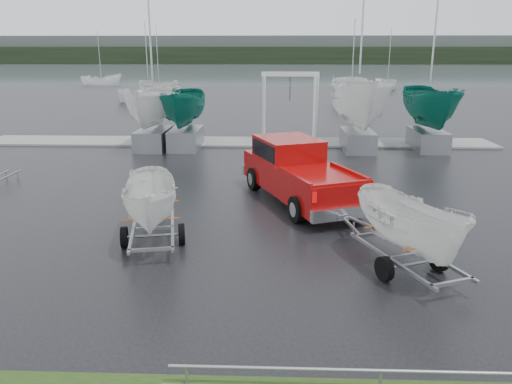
% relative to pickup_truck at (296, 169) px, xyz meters
% --- Properties ---
extents(ground_plane, '(120.00, 120.00, 0.00)m').
position_rel_pickup_truck_xyz_m(ground_plane, '(-3.05, -1.59, -1.13)').
color(ground_plane, black).
rests_on(ground_plane, ground).
extents(lake, '(300.00, 300.00, 0.00)m').
position_rel_pickup_truck_xyz_m(lake, '(-3.05, 98.41, -1.14)').
color(lake, slate).
rests_on(lake, ground).
extents(dock, '(30.00, 3.00, 0.12)m').
position_rel_pickup_truck_xyz_m(dock, '(-3.05, 11.41, -1.08)').
color(dock, gray).
rests_on(dock, ground).
extents(treeline, '(300.00, 8.00, 6.00)m').
position_rel_pickup_truck_xyz_m(treeline, '(-3.05, 168.41, 1.87)').
color(treeline, black).
rests_on(treeline, ground).
extents(far_hill, '(300.00, 6.00, 10.00)m').
position_rel_pickup_truck_xyz_m(far_hill, '(-3.05, 176.41, 3.87)').
color(far_hill, '#4C5651').
rests_on(far_hill, ground).
extents(pickup_truck, '(4.47, 6.85, 2.16)m').
position_rel_pickup_truck_xyz_m(pickup_truck, '(0.00, 0.00, 0.00)').
color(pickup_truck, '#930808').
rests_on(pickup_truck, ground).
extents(trailer_hitched, '(2.44, 3.78, 4.41)m').
position_rel_pickup_truck_xyz_m(trailer_hitched, '(2.53, -6.29, 1.28)').
color(trailer_hitched, gray).
rests_on(trailer_hitched, ground).
extents(trailer_parked, '(1.91, 3.76, 4.45)m').
position_rel_pickup_truck_xyz_m(trailer_parked, '(-4.28, -4.59, 1.30)').
color(trailer_parked, gray).
rests_on(trailer_parked, ground).
extents(boat_hoist, '(3.30, 2.18, 4.12)m').
position_rel_pickup_truck_xyz_m(boat_hoist, '(0.05, 11.41, 1.54)').
color(boat_hoist, silver).
rests_on(boat_hoist, ground).
extents(keelboat_0, '(2.32, 3.20, 10.48)m').
position_rel_pickup_truck_xyz_m(keelboat_0, '(-7.56, 9.41, 2.54)').
color(keelboat_0, gray).
rests_on(keelboat_0, ground).
extents(keelboat_1, '(2.20, 3.20, 6.95)m').
position_rel_pickup_truck_xyz_m(keelboat_1, '(-5.78, 9.61, 2.33)').
color(keelboat_1, gray).
rests_on(keelboat_1, ground).
extents(keelboat_2, '(2.91, 3.20, 11.10)m').
position_rel_pickup_truck_xyz_m(keelboat_2, '(3.75, 9.41, 3.50)').
color(keelboat_2, gray).
rests_on(keelboat_2, ground).
extents(keelboat_3, '(2.41, 3.20, 10.58)m').
position_rel_pickup_truck_xyz_m(keelboat_3, '(7.65, 9.71, 2.69)').
color(keelboat_3, gray).
rests_on(keelboat_3, ground).
extents(mast_rack_2, '(7.00, 0.56, 0.06)m').
position_rel_pickup_truck_xyz_m(mast_rack_2, '(0.95, -11.09, -0.78)').
color(mast_rack_2, gray).
rests_on(mast_rack_2, ground).
extents(moored_boat_0, '(2.65, 2.59, 11.36)m').
position_rel_pickup_truck_xyz_m(moored_boat_0, '(-13.85, 33.99, -1.12)').
color(moored_boat_0, silver).
rests_on(moored_boat_0, ground).
extents(moored_boat_1, '(4.14, 4.14, 11.85)m').
position_rel_pickup_truck_xyz_m(moored_boat_1, '(-14.70, 42.49, -1.12)').
color(moored_boat_1, silver).
rests_on(moored_boat_1, ground).
extents(moored_boat_2, '(3.24, 3.28, 11.32)m').
position_rel_pickup_truck_xyz_m(moored_boat_2, '(6.19, 28.77, -1.12)').
color(moored_boat_2, silver).
rests_on(moored_boat_2, ground).
extents(moored_boat_3, '(2.90, 2.93, 10.92)m').
position_rel_pickup_truck_xyz_m(moored_boat_3, '(14.59, 52.30, -1.12)').
color(moored_boat_3, silver).
rests_on(moored_boat_3, ground).
extents(moored_boat_4, '(3.06, 3.03, 11.12)m').
position_rel_pickup_truck_xyz_m(moored_boat_4, '(-28.18, 61.48, -1.12)').
color(moored_boat_4, silver).
rests_on(moored_boat_4, ground).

